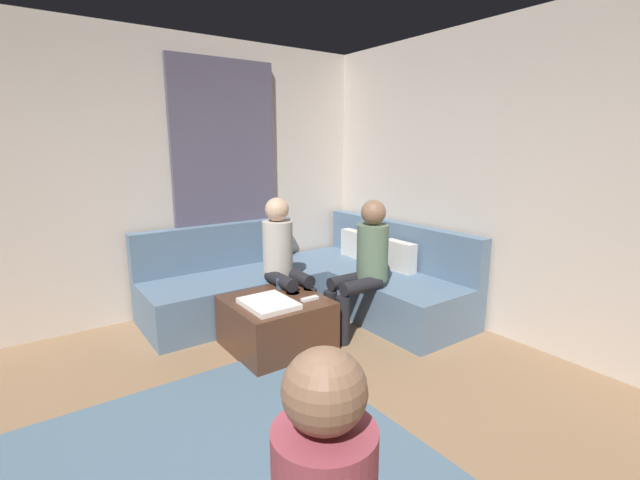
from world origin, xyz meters
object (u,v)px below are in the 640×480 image
object	(u,v)px
person_on_couch_side	(283,257)
coffee_mug	(281,283)
ottoman	(276,323)
sectional_couch	(314,284)
person_on_couch_back	(364,262)
game_remote	(310,299)

from	to	relation	value
person_on_couch_side	coffee_mug	bearing A→B (deg)	50.72
ottoman	person_on_couch_side	distance (m)	0.64
sectional_couch	person_on_couch_side	size ratio (longest dim) A/B	2.12
person_on_couch_back	ottoman	bearing A→B (deg)	76.38
sectional_couch	ottoman	bearing A→B (deg)	-55.67
coffee_mug	game_remote	distance (m)	0.40
coffee_mug	person_on_couch_back	size ratio (longest dim) A/B	0.08
sectional_couch	person_on_couch_side	xyz separation A→B (m)	(0.15, -0.45, 0.38)
person_on_couch_side	ottoman	bearing A→B (deg)	50.71
ottoman	coffee_mug	world-z (taller)	coffee_mug
coffee_mug	person_on_couch_back	xyz separation A→B (m)	(0.41, 0.61, 0.19)
coffee_mug	ottoman	bearing A→B (deg)	-39.29
coffee_mug	game_remote	world-z (taller)	coffee_mug
coffee_mug	person_on_couch_side	size ratio (longest dim) A/B	0.08
person_on_couch_back	person_on_couch_side	distance (m)	0.74
sectional_couch	coffee_mug	xyz separation A→B (m)	(0.28, -0.56, 0.19)
sectional_couch	person_on_couch_back	bearing A→B (deg)	4.53
game_remote	person_on_couch_back	world-z (taller)	person_on_couch_back
ottoman	person_on_couch_back	size ratio (longest dim) A/B	0.63
sectional_couch	game_remote	size ratio (longest dim) A/B	17.00
coffee_mug	person_on_couch_side	xyz separation A→B (m)	(-0.14, 0.11, 0.19)
person_on_couch_back	sectional_couch	bearing A→B (deg)	4.53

